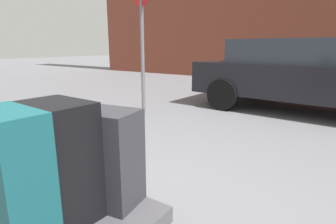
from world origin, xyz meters
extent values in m
cube|color=#4C4C51|center=(0.00, 0.00, 0.29)|extent=(1.17, 0.82, 0.10)
cylinder|color=black|center=(-0.40, 0.28, 0.12)|extent=(0.24, 0.06, 0.24)
cube|color=black|center=(0.12, 0.00, 0.67)|extent=(0.40, 0.29, 0.66)
cube|color=#2D2D33|center=(0.20, 0.24, 0.63)|extent=(0.46, 0.34, 0.58)
cube|color=#144C51|center=(0.13, -0.26, 0.67)|extent=(0.43, 0.25, 0.66)
cube|color=black|center=(0.64, 5.14, 0.64)|extent=(4.38, 2.01, 0.64)
cube|color=#2D333D|center=(0.39, 5.16, 1.19)|extent=(2.48, 1.70, 0.46)
cylinder|color=black|center=(-0.74, 6.06, 0.32)|extent=(0.65, 0.25, 0.64)
cylinder|color=black|center=(-0.82, 4.36, 0.32)|extent=(0.65, 0.25, 0.64)
cylinder|color=slate|center=(-1.99, 3.23, 1.24)|extent=(0.07, 0.07, 2.48)
camera|label=1|loc=(1.39, -0.80, 1.28)|focal=29.10mm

